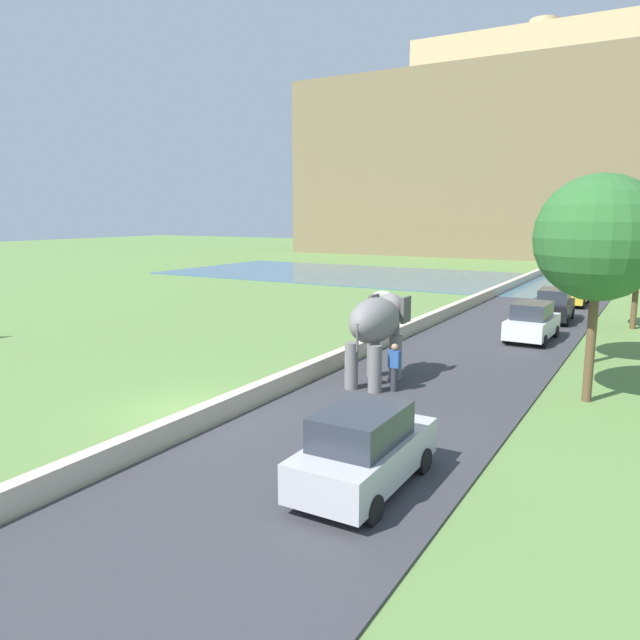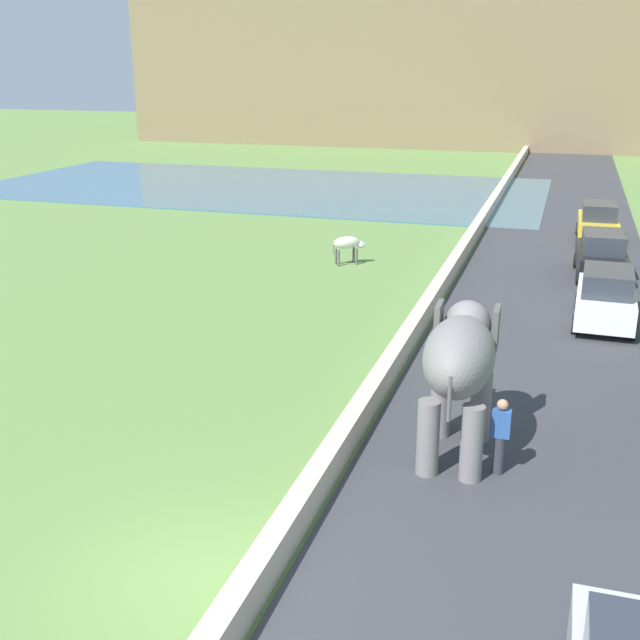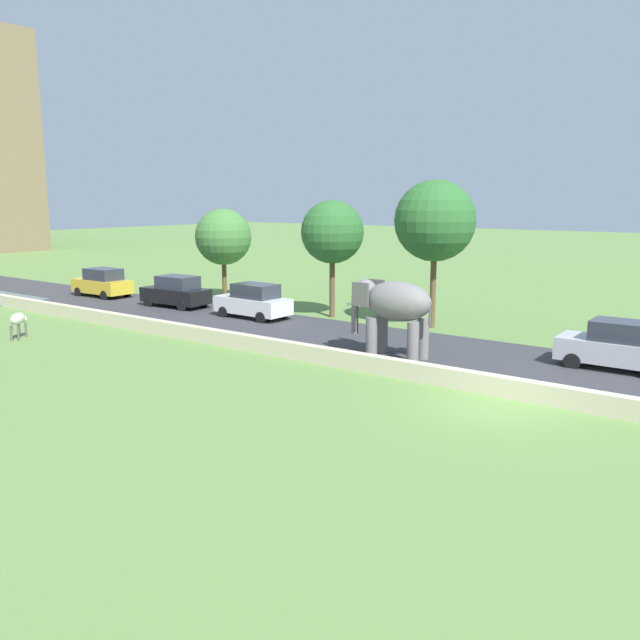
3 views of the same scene
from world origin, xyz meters
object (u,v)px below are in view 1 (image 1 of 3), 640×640
object	(u,v)px
car_white	(532,322)
elephant	(377,325)
car_silver	(364,449)
car_yellow	(572,292)
car_black	(554,305)
person_beside_elephant	(394,367)
cow_white	(383,296)

from	to	relation	value
car_white	elephant	bearing A→B (deg)	-107.73
car_silver	car_yellow	xyz separation A→B (m)	(0.00, 29.77, 0.00)
car_black	car_yellow	bearing A→B (deg)	90.02
car_silver	car_yellow	size ratio (longest dim) A/B	1.00
elephant	car_yellow	xyz separation A→B (m)	(3.16, 22.35, -1.14)
person_beside_elephant	car_yellow	distance (m)	23.15
elephant	person_beside_elephant	bearing A→B (deg)	-36.13
person_beside_elephant	car_black	size ratio (longest dim) A/B	0.40
car_yellow	person_beside_elephant	bearing A→B (deg)	-95.50
person_beside_elephant	car_yellow	world-z (taller)	car_yellow
car_yellow	cow_white	xyz separation A→B (m)	(-9.64, -7.44, -0.06)
car_silver	cow_white	xyz separation A→B (m)	(-9.64, 22.34, -0.06)
elephant	car_yellow	world-z (taller)	elephant
elephant	cow_white	size ratio (longest dim) A/B	2.66
car_silver	person_beside_elephant	bearing A→B (deg)	108.22
car_silver	car_white	xyz separation A→B (m)	(-0.00, 17.28, 0.00)
person_beside_elephant	car_white	distance (m)	10.78
elephant	person_beside_elephant	xyz separation A→B (m)	(0.94, -0.68, -1.16)
elephant	car_yellow	bearing A→B (deg)	81.97
person_beside_elephant	car_white	size ratio (longest dim) A/B	0.40
car_white	person_beside_elephant	bearing A→B (deg)	-101.86
car_white	car_yellow	size ratio (longest dim) A/B	1.01
car_silver	elephant	bearing A→B (deg)	113.03
car_black	cow_white	distance (m)	9.67
elephant	car_silver	world-z (taller)	elephant
car_silver	cow_white	world-z (taller)	car_silver
car_white	car_yellow	xyz separation A→B (m)	(0.00, 12.49, 0.00)
elephant	car_white	xyz separation A→B (m)	(3.15, 9.86, -1.14)
person_beside_elephant	car_silver	size ratio (longest dim) A/B	0.41
cow_white	person_beside_elephant	bearing A→B (deg)	-64.57
car_black	car_silver	xyz separation A→B (m)	(-0.00, -23.07, 0.00)
car_black	car_white	xyz separation A→B (m)	(-0.00, -5.78, 0.00)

